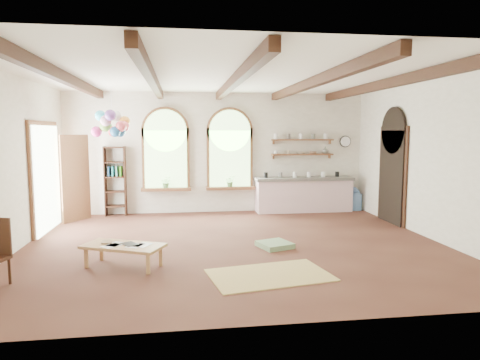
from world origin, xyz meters
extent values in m
plane|color=brown|center=(0.00, 0.00, 0.00)|extent=(8.00, 8.00, 0.00)
cube|color=brown|center=(-1.40, 3.44, 1.45)|extent=(1.24, 0.08, 1.64)
cylinder|color=brown|center=(-1.40, 3.44, 2.20)|extent=(1.24, 0.08, 1.24)
cube|color=#94C878|center=(-1.40, 3.40, 1.45)|extent=(1.10, 0.04, 1.50)
cube|color=brown|center=(-1.40, 3.35, 0.66)|extent=(1.30, 0.28, 0.08)
cube|color=brown|center=(0.30, 3.44, 1.45)|extent=(1.24, 0.08, 1.64)
cylinder|color=brown|center=(0.30, 3.44, 2.20)|extent=(1.24, 0.08, 1.24)
cube|color=#94C878|center=(0.30, 3.40, 1.45)|extent=(1.10, 0.04, 1.50)
cube|color=brown|center=(0.30, 3.35, 0.66)|extent=(1.30, 0.28, 0.08)
cube|color=brown|center=(-3.95, 1.80, 1.15)|extent=(0.10, 1.90, 2.50)
cube|color=black|center=(3.95, 1.50, 1.10)|extent=(0.10, 1.30, 2.40)
cube|color=silver|center=(2.30, 3.20, 0.43)|extent=(2.60, 0.55, 0.86)
cube|color=gray|center=(2.30, 3.20, 0.90)|extent=(2.68, 0.62, 0.08)
cube|color=brown|center=(2.30, 3.38, 1.55)|extent=(1.70, 0.24, 0.04)
cube|color=brown|center=(2.30, 3.38, 1.95)|extent=(1.70, 0.24, 0.04)
cylinder|color=black|center=(3.55, 3.45, 1.90)|extent=(0.32, 0.04, 0.32)
cube|color=#3A2112|center=(-2.95, 3.32, 0.90)|extent=(0.03, 0.32, 1.80)
cube|color=#3A2112|center=(-2.45, 3.32, 0.90)|extent=(0.03, 0.32, 1.80)
cube|color=tan|center=(-1.95, -1.11, 0.34)|extent=(1.41, 1.06, 0.05)
cube|color=tan|center=(-2.54, -1.08, 0.16)|extent=(0.06, 0.06, 0.32)
cube|color=tan|center=(-1.53, -1.53, 0.16)|extent=(0.06, 0.06, 0.32)
cube|color=tan|center=(-2.37, -0.70, 0.16)|extent=(0.06, 0.06, 0.32)
cube|color=tan|center=(-1.36, -1.14, 0.16)|extent=(0.06, 0.06, 0.32)
cube|color=tan|center=(0.29, -1.86, 0.01)|extent=(1.95, 1.40, 0.02)
cube|color=#6E8C60|center=(0.72, -0.30, 0.05)|extent=(0.71, 0.71, 0.10)
cylinder|color=#5986C0|center=(3.75, 3.20, 0.25)|extent=(0.33, 0.33, 0.50)
sphere|color=#5986C0|center=(3.75, 3.20, 0.55)|extent=(0.18, 0.18, 0.18)
cylinder|color=#5986C0|center=(3.82, 3.20, 0.23)|extent=(0.30, 0.30, 0.46)
sphere|color=#5986C0|center=(3.82, 3.20, 0.51)|extent=(0.16, 0.16, 0.16)
cylinder|color=white|center=(-2.55, 2.09, 2.78)|extent=(0.01, 0.01, 0.85)
sphere|color=#215C92|center=(-2.37, 2.06, 2.17)|extent=(0.24, 0.24, 0.24)
sphere|color=#EE4F5B|center=(-2.29, 2.16, 2.29)|extent=(0.24, 0.24, 0.24)
sphere|color=#FFA335|center=(-2.29, 2.32, 2.41)|extent=(0.24, 0.24, 0.24)
sphere|color=silver|center=(-2.48, 2.26, 2.53)|extent=(0.24, 0.24, 0.24)
sphere|color=red|center=(-2.56, 2.35, 2.17)|extent=(0.24, 0.24, 0.24)
sphere|color=#4FBA5E|center=(-2.71, 2.39, 2.29)|extent=(0.24, 0.24, 0.24)
sphere|color=#E8726D|center=(-2.69, 2.19, 2.41)|extent=(0.24, 0.24, 0.24)
sphere|color=#3ACEF7|center=(-2.80, 2.13, 2.53)|extent=(0.24, 0.24, 0.24)
sphere|color=#E33292|center=(-2.88, 1.99, 2.17)|extent=(0.24, 0.24, 0.24)
sphere|color=#74B941|center=(-2.68, 1.97, 2.29)|extent=(0.24, 0.24, 0.24)
sphere|color=#F4B3CD|center=(-2.65, 1.85, 2.41)|extent=(0.24, 0.24, 0.24)
sphere|color=#7A45A1|center=(-2.52, 1.75, 2.53)|extent=(0.24, 0.24, 0.24)
sphere|color=#215C92|center=(-2.46, 1.93, 2.17)|extent=(0.24, 0.24, 0.24)
sphere|color=#EE4F5B|center=(-2.33, 1.94, 2.29)|extent=(0.24, 0.24, 0.24)
imported|color=olive|center=(-2.31, -0.94, 0.38)|extent=(0.18, 0.25, 0.02)
cube|color=black|center=(-1.85, -1.11, 0.37)|extent=(0.32, 0.34, 0.01)
imported|color=#598C4C|center=(-1.40, 3.32, 0.85)|extent=(0.27, 0.23, 0.30)
imported|color=#598C4C|center=(0.30, 3.32, 0.85)|extent=(0.27, 0.23, 0.30)
imported|color=white|center=(1.55, 3.38, 1.62)|extent=(0.12, 0.10, 0.10)
imported|color=beige|center=(1.90, 3.38, 1.62)|extent=(0.10, 0.10, 0.09)
imported|color=beige|center=(2.25, 3.38, 1.60)|extent=(0.22, 0.22, 0.05)
imported|color=#8C664C|center=(2.60, 3.38, 1.60)|extent=(0.20, 0.20, 0.06)
imported|color=slate|center=(2.95, 3.38, 1.67)|extent=(0.18, 0.18, 0.19)
camera|label=1|loc=(-1.02, -8.00, 2.16)|focal=32.00mm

